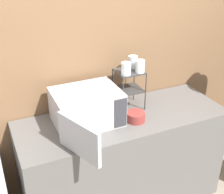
{
  "coord_description": "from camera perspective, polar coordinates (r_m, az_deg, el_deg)",
  "views": [
    {
      "loc": [
        -1.03,
        -1.72,
        2.31
      ],
      "look_at": [
        -0.09,
        0.36,
        1.13
      ],
      "focal_mm": 50.0,
      "sensor_mm": 36.0,
      "label": 1
    }
  ],
  "objects": [
    {
      "name": "glass_front_left",
      "position": [
        2.58,
        2.59,
        5.2
      ],
      "size": [
        0.08,
        0.08,
        0.11
      ],
      "color": "silver",
      "rests_on": "dish_rack"
    },
    {
      "name": "counter",
      "position": [
        2.94,
        1.86,
        -11.53
      ],
      "size": [
        1.82,
        0.66,
        0.93
      ],
      "color": "#595654",
      "rests_on": "ground_plane"
    },
    {
      "name": "glass_front_right",
      "position": [
        2.64,
        5.14,
        5.62
      ],
      "size": [
        0.08,
        0.08,
        0.11
      ],
      "color": "silver",
      "rests_on": "dish_rack"
    },
    {
      "name": "microwave",
      "position": [
        2.52,
        -4.72,
        -2.06
      ],
      "size": [
        0.56,
        0.81,
        0.28
      ],
      "color": "#ADADB2",
      "rests_on": "counter"
    },
    {
      "name": "glass_back_right",
      "position": [
        2.73,
        3.84,
        6.44
      ],
      "size": [
        0.08,
        0.08,
        0.11
      ],
      "color": "silver",
      "rests_on": "dish_rack"
    },
    {
      "name": "bowl",
      "position": [
        2.6,
        4.36,
        -3.63
      ],
      "size": [
        0.15,
        0.15,
        0.08
      ],
      "color": "maroon",
      "rests_on": "counter"
    },
    {
      "name": "dish_rack",
      "position": [
        2.72,
        3.13,
        2.86
      ],
      "size": [
        0.23,
        0.22,
        0.35
      ],
      "color": "#333333",
      "rests_on": "counter"
    },
    {
      "name": "wall_back",
      "position": [
        2.81,
        -1.2,
        6.27
      ],
      "size": [
        8.0,
        0.06,
        2.6
      ],
      "color": "brown",
      "rests_on": "ground_plane"
    }
  ]
}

